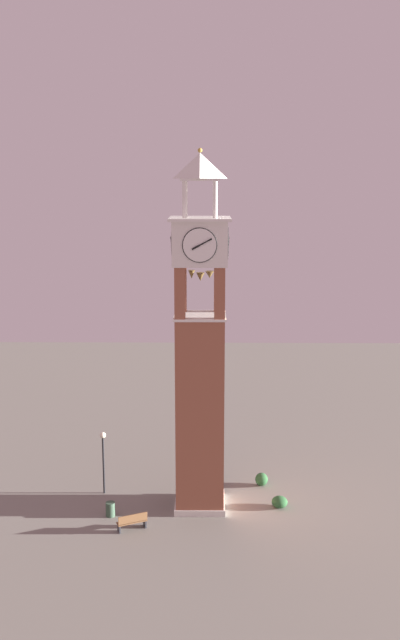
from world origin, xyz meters
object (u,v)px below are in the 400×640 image
clock_tower (200,365)px  trash_bin (110,509)px  park_bench (132,522)px  lamp_post (103,451)px

clock_tower → trash_bin: bearing=-74.8°
park_bench → lamp_post: (-4.37, -2.15, 2.16)m
trash_bin → clock_tower: bearing=105.2°
lamp_post → clock_tower: bearing=75.4°
clock_tower → lamp_post: 8.15m
clock_tower → trash_bin: (1.34, -4.94, -7.88)m
clock_tower → park_bench: (2.89, -3.56, -7.79)m
park_bench → lamp_post: bearing=-153.9°
park_bench → trash_bin: size_ratio=2.05×
park_bench → clock_tower: bearing=129.1°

